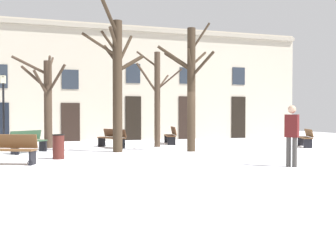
% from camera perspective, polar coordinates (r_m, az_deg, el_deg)
% --- Properties ---
extents(ground_plane, '(36.79, 36.79, 0.00)m').
position_cam_1_polar(ground_plane, '(15.58, 2.13, -4.09)').
color(ground_plane, white).
extents(building_facade, '(22.99, 0.60, 6.99)m').
position_cam_1_polar(building_facade, '(24.89, -5.47, 6.19)').
color(building_facade, '#BCB29E').
rests_on(building_facade, ground).
extents(tree_near_facade, '(2.30, 2.20, 5.44)m').
position_cam_1_polar(tree_near_facade, '(17.04, 3.24, 5.79)').
color(tree_near_facade, '#382B1E').
rests_on(tree_near_facade, ground).
extents(tree_foreground, '(2.63, 1.84, 6.12)m').
position_cam_1_polar(tree_foreground, '(16.84, -7.21, 6.57)').
color(tree_foreground, '#382B1E').
rests_on(tree_foreground, ground).
extents(tree_left_of_center, '(2.03, 1.69, 4.69)m').
position_cam_1_polar(tree_left_of_center, '(19.43, -1.59, 4.20)').
color(tree_left_of_center, '#423326').
rests_on(tree_left_of_center, ground).
extents(tree_center, '(2.41, 2.64, 4.38)m').
position_cam_1_polar(tree_center, '(19.51, -16.77, 3.78)').
color(tree_center, '#423326').
rests_on(tree_center, ground).
extents(streetlamp, '(0.30, 0.30, 3.50)m').
position_cam_1_polar(streetlamp, '(21.00, -22.26, 3.13)').
color(streetlamp, black).
rests_on(streetlamp, ground).
extents(litter_bin, '(0.43, 0.43, 0.86)m').
position_cam_1_polar(litter_bin, '(14.58, -15.24, -2.82)').
color(litter_bin, '#4C1E19').
rests_on(litter_bin, ground).
extents(bench_far_corner, '(0.88, 1.96, 0.92)m').
position_cam_1_polar(bench_far_corner, '(21.37, 0.41, -1.28)').
color(bench_far_corner, '#51331E').
rests_on(bench_far_corner, ground).
extents(bench_by_litter_bin, '(1.47, 1.59, 0.91)m').
position_cam_1_polar(bench_by_litter_bin, '(17.24, -19.15, -2.02)').
color(bench_by_litter_bin, '#2D4C33').
rests_on(bench_by_litter_bin, ground).
extents(bench_back_to_back_right, '(1.17, 1.74, 0.87)m').
position_cam_1_polar(bench_back_to_back_right, '(19.21, -7.90, -1.66)').
color(bench_back_to_back_right, '#51331E').
rests_on(bench_back_to_back_right, ground).
extents(bench_near_lamp, '(1.10, 1.64, 0.86)m').
position_cam_1_polar(bench_near_lamp, '(20.40, 18.92, -1.56)').
color(bench_near_lamp, brown).
rests_on(bench_near_lamp, ground).
extents(bench_facing_shops, '(1.83, 1.15, 0.94)m').
position_cam_1_polar(bench_facing_shops, '(13.50, -21.72, -3.05)').
color(bench_facing_shops, brown).
rests_on(bench_facing_shops, ground).
extents(person_by_shop_door, '(0.41, 0.43, 1.82)m').
position_cam_1_polar(person_by_shop_door, '(12.46, 17.10, -0.85)').
color(person_by_shop_door, '#403D3A').
rests_on(person_by_shop_door, ground).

